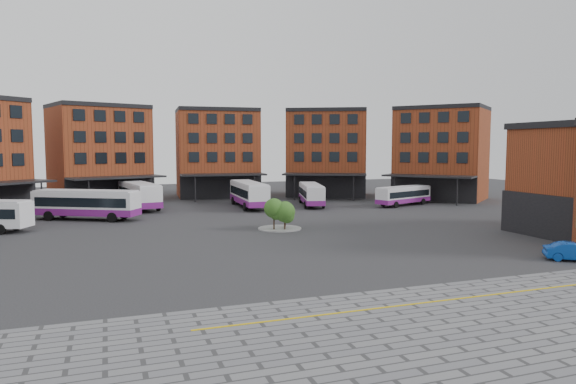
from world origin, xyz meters
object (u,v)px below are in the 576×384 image
object	(u,v)px
tree_island	(281,212)
blue_car	(574,252)
bus_d	(249,194)
bus_c	(139,195)
bus_b	(86,204)
bus_e	(311,194)
bus_f	(404,195)

from	to	relation	value
tree_island	blue_car	size ratio (longest dim) A/B	1.08
tree_island	bus_d	bearing A→B (deg)	84.30
tree_island	blue_car	bearing A→B (deg)	-52.55
bus_c	bus_d	bearing A→B (deg)	-23.94
tree_island	bus_d	size ratio (longest dim) A/B	0.35
bus_c	bus_d	size ratio (longest dim) A/B	1.03
bus_b	bus_c	size ratio (longest dim) A/B	0.93
bus_b	bus_e	xyz separation A→B (m)	(29.53, 4.66, -0.19)
bus_f	tree_island	bearing A→B (deg)	-78.74
bus_e	bus_c	bearing A→B (deg)	-175.46
tree_island	bus_e	xyz separation A→B (m)	(10.86, 18.73, -0.10)
bus_b	bus_c	bearing A→B (deg)	-5.68
blue_car	bus_b	bearing A→B (deg)	79.43
bus_b	bus_d	distance (m)	21.39
bus_d	bus_f	world-z (taller)	bus_d
bus_d	bus_e	world-z (taller)	bus_d
bus_c	bus_f	xyz separation A→B (m)	(35.53, -8.78, -0.42)
tree_island	bus_f	distance (m)	27.29
bus_e	blue_car	xyz separation A→B (m)	(4.80, -39.19, -0.99)
tree_island	bus_e	distance (m)	21.65
blue_car	tree_island	bearing A→B (deg)	72.03
bus_e	bus_f	xyz separation A→B (m)	(12.34, -4.37, -0.17)
bus_c	bus_f	bearing A→B (deg)	-24.29
bus_f	bus_b	bearing A→B (deg)	-110.12
tree_island	bus_e	bearing A→B (deg)	59.90
bus_b	bus_e	size ratio (longest dim) A/B	1.07
tree_island	bus_f	size ratio (longest dim) A/B	0.44
bus_c	bus_e	world-z (taller)	bus_c
tree_island	blue_car	world-z (taller)	tree_island
bus_e	blue_car	size ratio (longest dim) A/B	2.73
bus_d	bus_b	bearing A→B (deg)	-162.55
bus_b	bus_d	size ratio (longest dim) A/B	0.96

